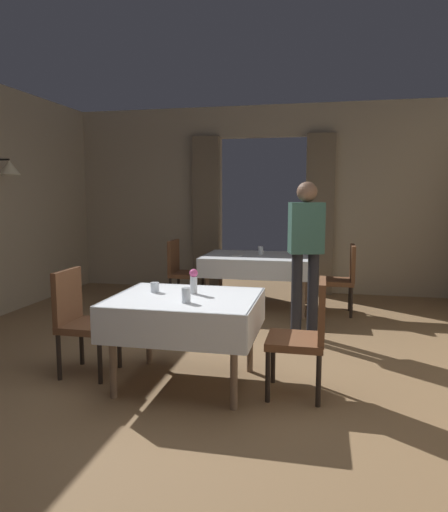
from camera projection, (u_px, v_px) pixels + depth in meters
name	position (u px, v px, depth m)	size (l,w,h in m)	color
ground	(194.00, 393.00, 3.73)	(10.08, 10.08, 0.00)	olive
wall_back	(263.00, 199.00, 7.59)	(6.40, 0.27, 3.00)	tan
dining_table_mid	(186.00, 308.00, 3.83)	(1.19, 1.00, 0.75)	#7A604C
dining_table_far	(259.00, 261.00, 6.45)	(1.51, 1.06, 0.75)	#7A604C
chair_mid_left	(80.00, 317.00, 4.09)	(0.44, 0.44, 0.93)	black
chair_mid_right	(306.00, 332.00, 3.63)	(0.44, 0.44, 0.93)	black
chair_far_left	(181.00, 269.00, 6.74)	(0.44, 0.44, 0.93)	black
chair_far_right	(343.00, 276.00, 6.14)	(0.44, 0.44, 0.93)	black
flower_vase_mid	(194.00, 280.00, 3.90)	(0.07, 0.07, 0.21)	silver
glass_mid_b	(155.00, 287.00, 3.97)	(0.07, 0.07, 0.09)	silver
glass_mid_c	(186.00, 295.00, 3.58)	(0.07, 0.07, 0.12)	silver
plate_far_a	(236.00, 255.00, 6.38)	(0.18, 0.18, 0.01)	white
glass_far_b	(261.00, 250.00, 6.52)	(0.07, 0.07, 0.12)	silver
person_waiter_by_doorway	(306.00, 246.00, 5.03)	(0.40, 0.31, 1.72)	black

